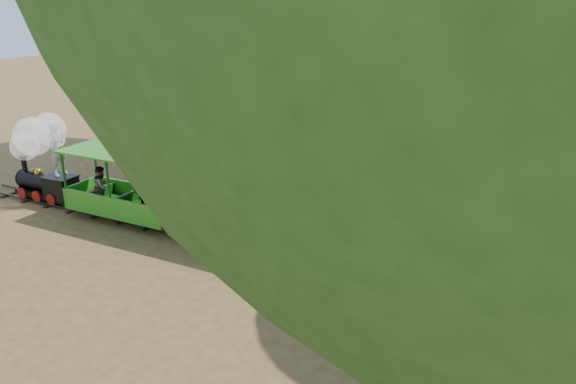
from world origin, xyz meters
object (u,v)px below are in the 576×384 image
at_px(locomotive, 40,150).
at_px(carriage_front, 124,193).
at_px(fence, 376,156).
at_px(carriage_rear, 235,215).

xyz_separation_m(locomotive, carriage_front, (3.48, -0.09, -0.85)).
distance_m(locomotive, carriage_front, 3.58).
distance_m(carriage_front, fence, 9.46).
xyz_separation_m(carriage_front, carriage_rear, (3.81, 0.02, 0.01)).
height_order(locomotive, carriage_rear, locomotive).
relative_size(carriage_front, carriage_rear, 1.00).
relative_size(locomotive, carriage_rear, 0.78).
bearing_deg(carriage_front, carriage_rear, 0.33).
height_order(locomotive, carriage_front, locomotive).
relative_size(carriage_front, fence, 0.21).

